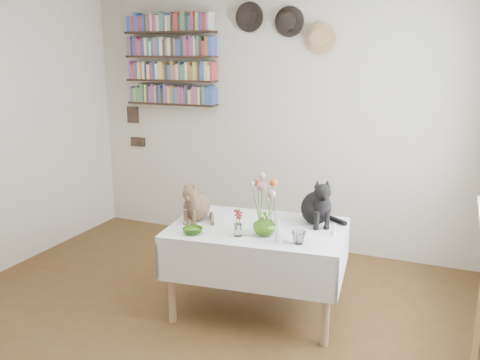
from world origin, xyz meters
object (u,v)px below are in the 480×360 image
at_px(black_cat, 317,199).
at_px(bookshelf_unit, 171,60).
at_px(tabby_cat, 197,200).
at_px(flower_vase, 265,224).
at_px(dining_table, 258,248).

xyz_separation_m(black_cat, bookshelf_unit, (-1.86, 1.09, 0.98)).
bearing_deg(tabby_cat, flower_vase, -13.94).
height_order(dining_table, black_cat, black_cat).
distance_m(dining_table, black_cat, 0.57).
bearing_deg(black_cat, flower_vase, -154.86).
relative_size(dining_table, flower_vase, 8.10).
xyz_separation_m(dining_table, bookshelf_unit, (-1.49, 1.35, 1.33)).
bearing_deg(flower_vase, dining_table, 126.05).
xyz_separation_m(tabby_cat, bookshelf_unit, (-1.00, 1.38, 1.00)).
relative_size(tabby_cat, bookshelf_unit, 0.32).
relative_size(tabby_cat, flower_vase, 1.90).
height_order(tabby_cat, bookshelf_unit, bookshelf_unit).
bearing_deg(flower_vase, tabby_cat, 169.09).
height_order(black_cat, bookshelf_unit, bookshelf_unit).
height_order(flower_vase, bookshelf_unit, bookshelf_unit).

